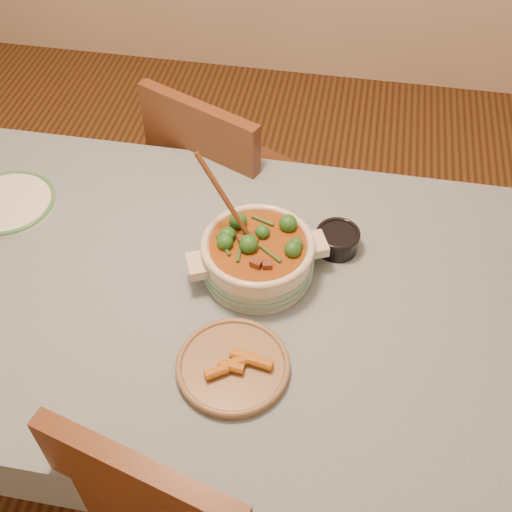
{
  "coord_description": "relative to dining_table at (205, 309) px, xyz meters",
  "views": [
    {
      "loc": [
        0.32,
        -1.0,
        2.04
      ],
      "look_at": [
        0.13,
        0.05,
        0.86
      ],
      "focal_mm": 45.0,
      "sensor_mm": 36.0,
      "label": 1
    }
  ],
  "objects": [
    {
      "name": "floor",
      "position": [
        0.0,
        0.0,
        -0.66
      ],
      "size": [
        4.5,
        4.5,
        0.0
      ],
      "primitive_type": "plane",
      "color": "#3F2112",
      "rests_on": "ground"
    },
    {
      "name": "fried_plate",
      "position": [
        0.13,
        -0.22,
        0.11
      ],
      "size": [
        0.32,
        0.32,
        0.04
      ],
      "rotation": [
        0.0,
        0.0,
        0.26
      ],
      "color": "olive",
      "rests_on": "dining_table"
    },
    {
      "name": "condiment_bowl",
      "position": [
        0.32,
        0.2,
        0.13
      ],
      "size": [
        0.12,
        0.12,
        0.06
      ],
      "rotation": [
        0.0,
        0.0,
        0.07
      ],
      "color": "black",
      "rests_on": "dining_table"
    },
    {
      "name": "dining_table",
      "position": [
        0.0,
        0.0,
        0.0
      ],
      "size": [
        1.68,
        1.08,
        0.76
      ],
      "color": "brown",
      "rests_on": "floor"
    },
    {
      "name": "white_plate",
      "position": [
        -0.62,
        0.2,
        0.1
      ],
      "size": [
        0.32,
        0.32,
        0.02
      ],
      "rotation": [
        0.0,
        0.0,
        -0.2
      ],
      "color": "white",
      "rests_on": "dining_table"
    },
    {
      "name": "chair_far",
      "position": [
        -0.09,
        0.65,
        -0.14
      ],
      "size": [
        0.57,
        0.57,
        0.93
      ],
      "rotation": [
        0.0,
        0.0,
        2.72
      ],
      "color": "brown",
      "rests_on": "floor"
    },
    {
      "name": "stew_casserole",
      "position": [
        0.13,
        0.08,
        0.16
      ],
      "size": [
        0.37,
        0.37,
        0.34
      ],
      "rotation": [
        0.0,
        0.0,
        0.42
      ],
      "color": "beige",
      "rests_on": "dining_table"
    }
  ]
}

